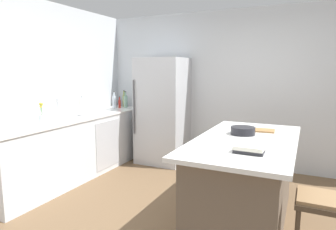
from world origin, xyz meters
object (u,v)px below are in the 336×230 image
at_px(kitchen_island, 244,181).
at_px(bar_stool, 320,212).
at_px(olive_oil_bottle, 124,100).
at_px(cookbook_stack, 249,149).
at_px(hot_sauce_bottle, 120,103).
at_px(soda_bottle, 114,102).
at_px(sink_faucet, 58,108).
at_px(gin_bottle, 126,101).
at_px(flower_vase, 42,118).
at_px(cutting_board, 261,130).
at_px(paper_towel_roll, 82,107).
at_px(mixing_bowl, 243,131).
at_px(refrigerator, 163,111).

height_order(kitchen_island, bar_stool, kitchen_island).
distance_m(olive_oil_bottle, cookbook_stack, 3.52).
height_order(bar_stool, hot_sauce_bottle, hot_sauce_bottle).
distance_m(bar_stool, soda_bottle, 3.93).
distance_m(sink_faucet, gin_bottle, 1.54).
bearing_deg(sink_faucet, hot_sauce_bottle, 88.63).
height_order(sink_faucet, flower_vase, sink_faucet).
relative_size(hot_sauce_bottle, cutting_board, 0.65).
relative_size(bar_stool, cookbook_stack, 2.72).
xyz_separation_m(sink_faucet, paper_towel_roll, (0.09, 0.38, -0.02)).
bearing_deg(bar_stool, kitchen_island, 138.67).
bearing_deg(kitchen_island, soda_bottle, 151.95).
relative_size(flower_vase, hot_sauce_bottle, 1.36).
bearing_deg(sink_faucet, gin_bottle, 86.00).
bearing_deg(hot_sauce_bottle, soda_bottle, -118.34).
bearing_deg(sink_faucet, kitchen_island, -1.28).
xyz_separation_m(olive_oil_bottle, hot_sauce_bottle, (0.02, -0.18, -0.04)).
distance_m(soda_bottle, mixing_bowl, 2.85).
height_order(sink_faucet, gin_bottle, same).
height_order(bar_stool, cookbook_stack, cookbook_stack).
height_order(refrigerator, soda_bottle, refrigerator).
height_order(kitchen_island, flower_vase, flower_vase).
bearing_deg(refrigerator, flower_vase, -112.69).
bearing_deg(bar_stool, refrigerator, 138.29).
bearing_deg(refrigerator, sink_faucet, -121.19).
relative_size(hot_sauce_bottle, soda_bottle, 0.67).
distance_m(paper_towel_roll, gin_bottle, 1.16).
xyz_separation_m(soda_bottle, mixing_bowl, (2.58, -1.22, -0.08)).
distance_m(sink_faucet, olive_oil_bottle, 1.63).
distance_m(kitchen_island, bar_stool, 0.92).
xyz_separation_m(flower_vase, mixing_bowl, (2.45, 0.53, -0.05)).
bearing_deg(sink_faucet, mixing_bowl, 3.13).
distance_m(bar_stool, olive_oil_bottle, 4.06).
relative_size(olive_oil_bottle, soda_bottle, 1.00).
distance_m(bar_stool, cutting_board, 1.29).
xyz_separation_m(hot_sauce_bottle, soda_bottle, (-0.05, -0.09, 0.04)).
height_order(kitchen_island, sink_faucet, sink_faucet).
relative_size(bar_stool, olive_oil_bottle, 2.18).
distance_m(flower_vase, cutting_board, 2.72).
height_order(flower_vase, soda_bottle, soda_bottle).
xyz_separation_m(kitchen_island, paper_towel_roll, (-2.55, 0.44, 0.59)).
height_order(sink_faucet, soda_bottle, soda_bottle).
bearing_deg(paper_towel_roll, mixing_bowl, -5.56).
distance_m(hot_sauce_bottle, cookbook_stack, 3.39).
bearing_deg(flower_vase, refrigerator, 67.31).
xyz_separation_m(paper_towel_roll, gin_bottle, (0.02, 1.16, -0.01)).
bearing_deg(gin_bottle, kitchen_island, -32.26).
height_order(sink_faucet, olive_oil_bottle, olive_oil_bottle).
bearing_deg(paper_towel_roll, refrigerator, 53.83).
bearing_deg(mixing_bowl, soda_bottle, 154.78).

